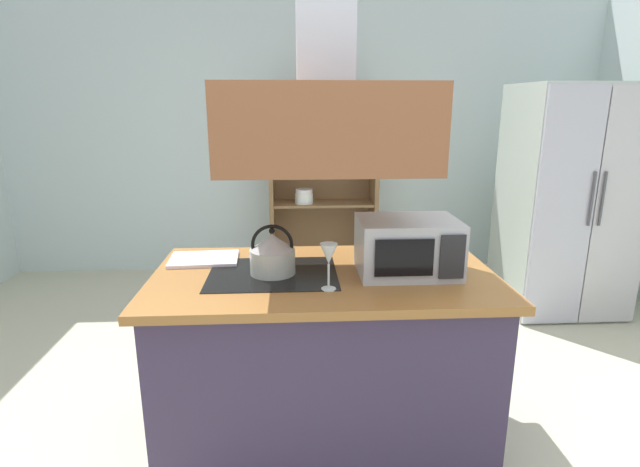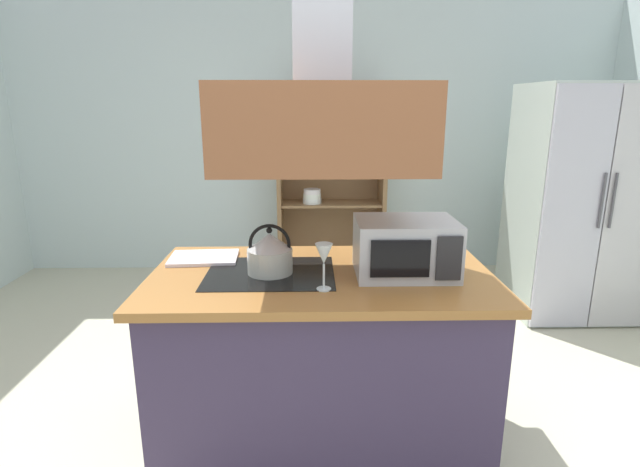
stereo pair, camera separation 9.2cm
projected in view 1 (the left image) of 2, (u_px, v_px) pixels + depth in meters
name	position (u px, v px, depth m)	size (l,w,h in m)	color
ground_plane	(321.00, 462.00, 2.35)	(7.80, 7.80, 0.00)	beige
wall_back	(304.00, 137.00, 4.90)	(6.00, 0.12, 2.70)	silver
kitchen_island	(324.00, 358.00, 2.43)	(1.62, 0.90, 0.90)	#392E49
range_hood	(325.00, 97.00, 2.10)	(0.90, 0.70, 1.30)	brown
refrigerator	(567.00, 201.00, 3.95)	(0.90, 0.78, 1.83)	#B4C2B5
dish_cabinet	(322.00, 195.00, 4.84)	(1.05, 0.40, 1.81)	olive
kettle	(272.00, 254.00, 2.27)	(0.21, 0.21, 0.24)	beige
cutting_board	(204.00, 259.00, 2.49)	(0.34, 0.24, 0.02)	white
microwave	(408.00, 246.00, 2.28)	(0.46, 0.35, 0.26)	#B7BABF
wine_glass_on_counter	(329.00, 256.00, 2.06)	(0.08, 0.08, 0.21)	silver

